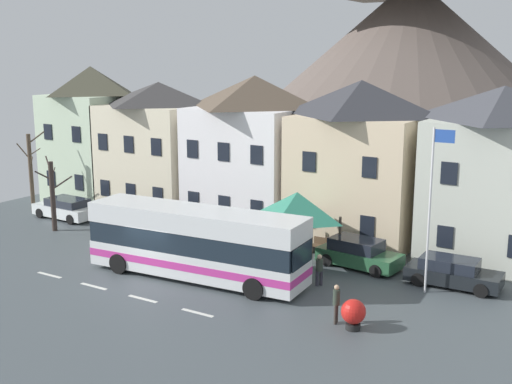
# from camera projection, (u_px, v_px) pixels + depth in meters

# --- Properties ---
(ground_plane) EXTENTS (40.00, 60.00, 0.07)m
(ground_plane) POSITION_uv_depth(u_px,v_px,m) (144.00, 282.00, 30.53)
(ground_plane) COLOR #474F54
(townhouse_00) EXTENTS (5.64, 5.99, 9.76)m
(townhouse_00) POSITION_uv_depth(u_px,v_px,m) (94.00, 134.00, 47.18)
(townhouse_00) COLOR beige
(townhouse_00) RESTS_ON ground_plane
(townhouse_01) EXTENTS (6.91, 6.30, 8.76)m
(townhouse_01) POSITION_uv_depth(u_px,v_px,m) (160.00, 146.00, 44.25)
(townhouse_01) COLOR beige
(townhouse_01) RESTS_ON ground_plane
(townhouse_02) EXTENTS (6.85, 7.04, 9.31)m
(townhouse_02) POSITION_uv_depth(u_px,v_px,m) (255.00, 150.00, 40.70)
(townhouse_02) COLOR white
(townhouse_02) RESTS_ON ground_plane
(townhouse_03) EXTENTS (6.97, 5.73, 9.20)m
(townhouse_03) POSITION_uv_depth(u_px,v_px,m) (359.00, 162.00, 36.40)
(townhouse_03) COLOR beige
(townhouse_03) RESTS_ON ground_plane
(townhouse_04) EXTENTS (6.69, 6.49, 9.06)m
(townhouse_04) POSITION_uv_depth(u_px,v_px,m) (498.00, 175.00, 32.90)
(townhouse_04) COLOR beige
(townhouse_04) RESTS_ON ground_plane
(hilltop_castle) EXTENTS (39.26, 39.26, 24.67)m
(hilltop_castle) POSITION_uv_depth(u_px,v_px,m) (408.00, 70.00, 54.77)
(hilltop_castle) COLOR #62554E
(hilltop_castle) RESTS_ON ground_plane
(transit_bus) EXTENTS (11.23, 3.25, 3.42)m
(transit_bus) POSITION_uv_depth(u_px,v_px,m) (196.00, 244.00, 30.58)
(transit_bus) COLOR silver
(transit_bus) RESTS_ON ground_plane
(bus_shelter) EXTENTS (3.60, 3.60, 3.82)m
(bus_shelter) POSITION_uv_depth(u_px,v_px,m) (297.00, 206.00, 32.27)
(bus_shelter) COLOR #473D33
(bus_shelter) RESTS_ON ground_plane
(parked_car_00) EXTENTS (4.58, 2.13, 1.33)m
(parked_car_00) POSITION_uv_depth(u_px,v_px,m) (145.00, 221.00, 39.07)
(parked_car_00) COLOR black
(parked_car_00) RESTS_ON ground_plane
(parked_car_01) EXTENTS (4.31, 1.91, 1.34)m
(parked_car_01) POSITION_uv_depth(u_px,v_px,m) (452.00, 272.00, 29.75)
(parked_car_01) COLOR black
(parked_car_01) RESTS_ON ground_plane
(parked_car_02) EXTENTS (4.60, 2.11, 1.37)m
(parked_car_02) POSITION_uv_depth(u_px,v_px,m) (66.00, 208.00, 42.08)
(parked_car_02) COLOR silver
(parked_car_02) RESTS_ON ground_plane
(parked_car_03) EXTENTS (4.38, 2.31, 1.47)m
(parked_car_03) POSITION_uv_depth(u_px,v_px,m) (358.00, 253.00, 32.42)
(parked_car_03) COLOR #295A38
(parked_car_03) RESTS_ON ground_plane
(pedestrian_00) EXTENTS (0.28, 0.30, 1.63)m
(pedestrian_00) POSITION_uv_depth(u_px,v_px,m) (336.00, 301.00, 25.53)
(pedestrian_00) COLOR #38332D
(pedestrian_00) RESTS_ON ground_plane
(pedestrian_01) EXTENTS (0.33, 0.33, 1.51)m
(pedestrian_01) POSITION_uv_depth(u_px,v_px,m) (319.00, 268.00, 29.78)
(pedestrian_01) COLOR #2D2D38
(pedestrian_01) RESTS_ON ground_plane
(public_bench) EXTENTS (1.77, 0.48, 0.87)m
(public_bench) POSITION_uv_depth(u_px,v_px,m) (328.00, 246.00, 34.45)
(public_bench) COLOR brown
(public_bench) RESTS_ON ground_plane
(flagpole) EXTENTS (0.95, 0.10, 7.50)m
(flagpole) POSITION_uv_depth(u_px,v_px,m) (432.00, 200.00, 28.15)
(flagpole) COLOR silver
(flagpole) RESTS_ON ground_plane
(harbour_buoy) EXTENTS (0.98, 0.98, 1.23)m
(harbour_buoy) POSITION_uv_depth(u_px,v_px,m) (353.00, 313.00, 25.01)
(harbour_buoy) COLOR black
(harbour_buoy) RESTS_ON ground_plane
(bare_tree_00) EXTENTS (1.45, 1.84, 4.52)m
(bare_tree_00) POSITION_uv_depth(u_px,v_px,m) (53.00, 195.00, 38.85)
(bare_tree_00) COLOR #382D28
(bare_tree_00) RESTS_ON ground_plane
(bare_tree_01) EXTENTS (1.34, 1.48, 5.46)m
(bare_tree_01) POSITION_uv_depth(u_px,v_px,m) (31.00, 171.00, 43.71)
(bare_tree_01) COLOR brown
(bare_tree_01) RESTS_ON ground_plane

